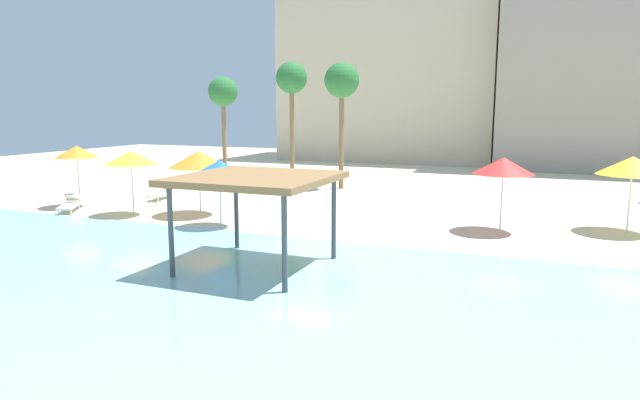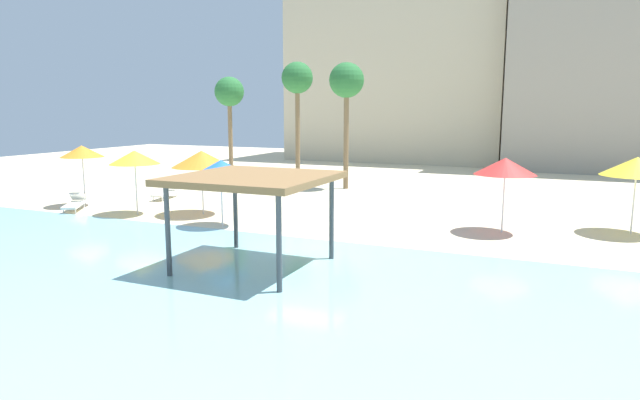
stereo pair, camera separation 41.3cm
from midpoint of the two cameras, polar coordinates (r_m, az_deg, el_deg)
name	(u,v)px [view 1 (the left image)]	position (r m, az deg, el deg)	size (l,w,h in m)	color
ground_plane	(298,251)	(17.36, -3.00, -5.25)	(80.00, 80.00, 0.00)	beige
lagoon_water	(201,304)	(13.02, -13.10, -10.45)	(44.00, 13.50, 0.04)	#8CC6CC
shade_pavilion	(256,181)	(15.09, -7.39, 1.91)	(3.97, 3.97, 2.61)	#42474C
beach_umbrella_blue_0	(219,168)	(20.80, -10.90, 3.31)	(1.98, 1.98, 2.52)	silver
beach_umbrella_orange_1	(77,152)	(27.06, -24.25, 4.55)	(1.90, 1.90, 2.76)	silver
beach_umbrella_orange_2	(199,159)	(23.38, -12.90, 4.13)	(2.49, 2.49, 2.68)	silver
beach_umbrella_yellow_3	(131,158)	(24.09, -19.41, 4.14)	(2.07, 2.07, 2.69)	silver
beach_umbrella_red_4	(503,166)	(20.60, 17.87, 3.37)	(2.17, 2.17, 2.69)	silver
beach_umbrella_yellow_5	(633,166)	(22.27, 29.12, 3.11)	(2.39, 2.39, 2.74)	silver
lounge_chair_0	(162,192)	(28.27, -16.42, 0.76)	(0.96, 1.98, 0.74)	white
lounge_chair_2	(70,204)	(26.25, -24.84, -0.37)	(1.54, 1.92, 0.74)	white
palm_tree_1	(292,81)	(34.08, -3.30, 12.16)	(1.90, 1.90, 7.19)	brown
palm_tree_2	(223,94)	(36.73, -10.31, 10.71)	(1.90, 1.90, 6.44)	brown
palm_tree_3	(342,84)	(30.50, 1.86, 11.92)	(1.90, 1.90, 6.87)	brown
hotel_block_0	(394,71)	(50.06, 7.43, 13.06)	(17.93, 10.53, 15.31)	beige
hotel_block_1	(631,57)	(46.80, 29.22, 12.81)	(17.52, 10.71, 16.23)	#9E9384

